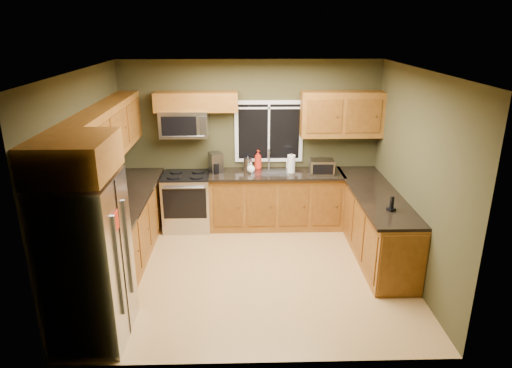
{
  "coord_description": "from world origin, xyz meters",
  "views": [
    {
      "loc": [
        -0.11,
        -5.53,
        3.23
      ],
      "look_at": [
        0.05,
        0.35,
        1.15
      ],
      "focal_mm": 32.0,
      "sensor_mm": 36.0,
      "label": 1
    }
  ],
  "objects_px": {
    "range": "(187,201)",
    "microwave": "(184,124)",
    "soap_bottle_b": "(290,163)",
    "kettle": "(248,164)",
    "paper_towel_roll": "(291,164)",
    "soap_bottle_a": "(258,160)",
    "toaster_oven": "(322,167)",
    "cordless_phone": "(391,206)",
    "soap_bottle_c": "(251,168)",
    "coffee_maker": "(216,163)",
    "refrigerator": "(88,261)"
  },
  "relations": [
    {
      "from": "soap_bottle_a",
      "to": "refrigerator",
      "type": "bearing_deg",
      "value": -121.84
    },
    {
      "from": "paper_towel_roll",
      "to": "soap_bottle_a",
      "type": "relative_size",
      "value": 1.0
    },
    {
      "from": "toaster_oven",
      "to": "soap_bottle_a",
      "type": "height_order",
      "value": "soap_bottle_a"
    },
    {
      "from": "toaster_oven",
      "to": "soap_bottle_c",
      "type": "distance_m",
      "value": 1.13
    },
    {
      "from": "kettle",
      "to": "soap_bottle_a",
      "type": "relative_size",
      "value": 0.78
    },
    {
      "from": "refrigerator",
      "to": "soap_bottle_b",
      "type": "distance_m",
      "value": 3.84
    },
    {
      "from": "coffee_maker",
      "to": "soap_bottle_a",
      "type": "xyz_separation_m",
      "value": [
        0.69,
        0.14,
        0.01
      ]
    },
    {
      "from": "range",
      "to": "microwave",
      "type": "xyz_separation_m",
      "value": [
        -0.0,
        0.14,
        1.26
      ]
    },
    {
      "from": "coffee_maker",
      "to": "paper_towel_roll",
      "type": "relative_size",
      "value": 0.99
    },
    {
      "from": "soap_bottle_a",
      "to": "coffee_maker",
      "type": "bearing_deg",
      "value": -168.14
    },
    {
      "from": "soap_bottle_b",
      "to": "range",
      "type": "bearing_deg",
      "value": -172.27
    },
    {
      "from": "kettle",
      "to": "paper_towel_roll",
      "type": "distance_m",
      "value": 0.71
    },
    {
      "from": "toaster_oven",
      "to": "soap_bottle_c",
      "type": "relative_size",
      "value": 2.31
    },
    {
      "from": "coffee_maker",
      "to": "cordless_phone",
      "type": "xyz_separation_m",
      "value": [
        2.36,
        -1.69,
        -0.09
      ]
    },
    {
      "from": "soap_bottle_b",
      "to": "cordless_phone",
      "type": "height_order",
      "value": "same"
    },
    {
      "from": "refrigerator",
      "to": "cordless_phone",
      "type": "xyz_separation_m",
      "value": [
        3.52,
        1.16,
        0.1
      ]
    },
    {
      "from": "toaster_oven",
      "to": "cordless_phone",
      "type": "xyz_separation_m",
      "value": [
        0.66,
        -1.54,
        -0.06
      ]
    },
    {
      "from": "range",
      "to": "soap_bottle_c",
      "type": "distance_m",
      "value": 1.19
    },
    {
      "from": "microwave",
      "to": "kettle",
      "type": "bearing_deg",
      "value": 0.78
    },
    {
      "from": "paper_towel_roll",
      "to": "soap_bottle_a",
      "type": "bearing_deg",
      "value": 158.96
    },
    {
      "from": "coffee_maker",
      "to": "soap_bottle_a",
      "type": "relative_size",
      "value": 0.99
    },
    {
      "from": "range",
      "to": "kettle",
      "type": "bearing_deg",
      "value": 8.52
    },
    {
      "from": "range",
      "to": "coffee_maker",
      "type": "height_order",
      "value": "coffee_maker"
    },
    {
      "from": "kettle",
      "to": "soap_bottle_c",
      "type": "xyz_separation_m",
      "value": [
        0.05,
        -0.12,
        -0.03
      ]
    },
    {
      "from": "coffee_maker",
      "to": "toaster_oven",
      "type": "bearing_deg",
      "value": -4.96
    },
    {
      "from": "range",
      "to": "cordless_phone",
      "type": "distance_m",
      "value": 3.3
    },
    {
      "from": "paper_towel_roll",
      "to": "coffee_maker",
      "type": "bearing_deg",
      "value": 177.24
    },
    {
      "from": "soap_bottle_a",
      "to": "microwave",
      "type": "bearing_deg",
      "value": -175.69
    },
    {
      "from": "range",
      "to": "microwave",
      "type": "height_order",
      "value": "microwave"
    },
    {
      "from": "refrigerator",
      "to": "microwave",
      "type": "distance_m",
      "value": 3.1
    },
    {
      "from": "range",
      "to": "soap_bottle_c",
      "type": "relative_size",
      "value": 5.59
    },
    {
      "from": "cordless_phone",
      "to": "soap_bottle_c",
      "type": "bearing_deg",
      "value": 137.39
    },
    {
      "from": "microwave",
      "to": "kettle",
      "type": "relative_size",
      "value": 3.02
    },
    {
      "from": "toaster_oven",
      "to": "microwave",
      "type": "bearing_deg",
      "value": 174.65
    },
    {
      "from": "kettle",
      "to": "soap_bottle_b",
      "type": "xyz_separation_m",
      "value": [
        0.7,
        0.08,
        -0.02
      ]
    },
    {
      "from": "toaster_oven",
      "to": "paper_towel_roll",
      "type": "height_order",
      "value": "paper_towel_roll"
    },
    {
      "from": "kettle",
      "to": "cordless_phone",
      "type": "bearing_deg",
      "value": -43.77
    },
    {
      "from": "coffee_maker",
      "to": "soap_bottle_b",
      "type": "bearing_deg",
      "value": 7.07
    },
    {
      "from": "paper_towel_roll",
      "to": "soap_bottle_b",
      "type": "relative_size",
      "value": 1.64
    },
    {
      "from": "soap_bottle_a",
      "to": "cordless_phone",
      "type": "height_order",
      "value": "soap_bottle_a"
    },
    {
      "from": "range",
      "to": "cordless_phone",
      "type": "relative_size",
      "value": 4.79
    },
    {
      "from": "soap_bottle_c",
      "to": "cordless_phone",
      "type": "height_order",
      "value": "cordless_phone"
    },
    {
      "from": "coffee_maker",
      "to": "soap_bottle_b",
      "type": "relative_size",
      "value": 1.63
    },
    {
      "from": "soap_bottle_b",
      "to": "kettle",
      "type": "bearing_deg",
      "value": -173.41
    },
    {
      "from": "toaster_oven",
      "to": "soap_bottle_c",
      "type": "xyz_separation_m",
      "value": [
        -1.13,
        0.1,
        -0.03
      ]
    },
    {
      "from": "cordless_phone",
      "to": "soap_bottle_a",
      "type": "bearing_deg",
      "value": 132.26
    },
    {
      "from": "coffee_maker",
      "to": "soap_bottle_c",
      "type": "bearing_deg",
      "value": -4.52
    },
    {
      "from": "soap_bottle_b",
      "to": "toaster_oven",
      "type": "bearing_deg",
      "value": -31.79
    },
    {
      "from": "soap_bottle_a",
      "to": "soap_bottle_b",
      "type": "relative_size",
      "value": 1.64
    },
    {
      "from": "microwave",
      "to": "refrigerator",
      "type": "bearing_deg",
      "value": -103.34
    }
  ]
}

